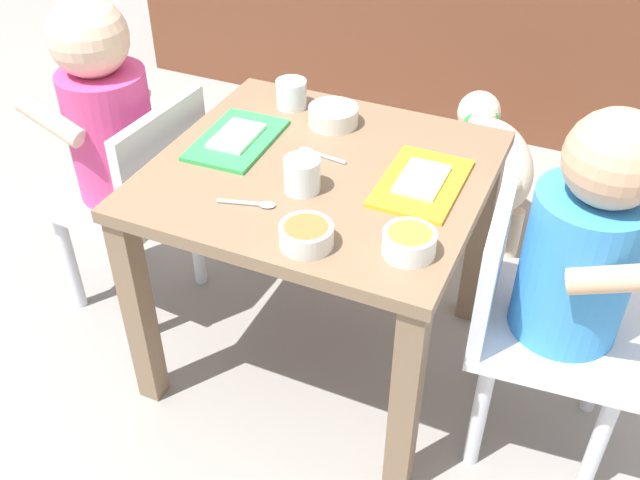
# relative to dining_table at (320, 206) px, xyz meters

# --- Properties ---
(ground_plane) EXTENTS (7.00, 7.00, 0.00)m
(ground_plane) POSITION_rel_dining_table_xyz_m (0.00, 0.00, -0.38)
(ground_plane) COLOR gray
(dining_table) EXTENTS (0.58, 0.55, 0.47)m
(dining_table) POSITION_rel_dining_table_xyz_m (0.00, 0.00, 0.00)
(dining_table) COLOR #7A6047
(dining_table) RESTS_ON ground
(seated_child_left) EXTENTS (0.30, 0.30, 0.71)m
(seated_child_left) POSITION_rel_dining_table_xyz_m (-0.45, -0.00, 0.06)
(seated_child_left) COLOR silver
(seated_child_left) RESTS_ON ground
(seated_child_right) EXTENTS (0.30, 0.30, 0.69)m
(seated_child_right) POSITION_rel_dining_table_xyz_m (0.45, -0.03, 0.05)
(seated_child_right) COLOR silver
(seated_child_right) RESTS_ON ground
(dog) EXTENTS (0.30, 0.39, 0.32)m
(dog) POSITION_rel_dining_table_xyz_m (0.21, 0.57, -0.17)
(dog) COLOR beige
(dog) RESTS_ON ground
(food_tray_left) EXTENTS (0.14, 0.21, 0.02)m
(food_tray_left) POSITION_rel_dining_table_xyz_m (-0.18, 0.02, 0.09)
(food_tray_left) COLOR green
(food_tray_left) RESTS_ON dining_table
(food_tray_right) EXTENTS (0.13, 0.21, 0.02)m
(food_tray_right) POSITION_rel_dining_table_xyz_m (0.18, 0.02, 0.09)
(food_tray_right) COLOR gold
(food_tray_right) RESTS_ON dining_table
(water_cup_left) EXTENTS (0.06, 0.06, 0.06)m
(water_cup_left) POSITION_rel_dining_table_xyz_m (0.00, -0.07, 0.11)
(water_cup_left) COLOR white
(water_cup_left) RESTS_ON dining_table
(water_cup_right) EXTENTS (0.06, 0.06, 0.06)m
(water_cup_right) POSITION_rel_dining_table_xyz_m (-0.15, 0.19, 0.11)
(water_cup_right) COLOR white
(water_cup_right) RESTS_ON dining_table
(veggie_bowl_far) EXTENTS (0.10, 0.10, 0.04)m
(veggie_bowl_far) POSITION_rel_dining_table_xyz_m (-0.04, 0.16, 0.10)
(veggie_bowl_far) COLOR silver
(veggie_bowl_far) RESTS_ON dining_table
(cereal_bowl_right_side) EXTENTS (0.08, 0.08, 0.04)m
(cereal_bowl_right_side) POSITION_rel_dining_table_xyz_m (0.22, -0.17, 0.10)
(cereal_bowl_right_side) COLOR white
(cereal_bowl_right_side) RESTS_ON dining_table
(veggie_bowl_near) EXTENTS (0.09, 0.09, 0.04)m
(veggie_bowl_near) POSITION_rel_dining_table_xyz_m (0.07, -0.21, 0.10)
(veggie_bowl_near) COLOR silver
(veggie_bowl_near) RESTS_ON dining_table
(spoon_by_left_tray) EXTENTS (0.10, 0.03, 0.01)m
(spoon_by_left_tray) POSITION_rel_dining_table_xyz_m (-0.02, 0.04, 0.09)
(spoon_by_left_tray) COLOR silver
(spoon_by_left_tray) RESTS_ON dining_table
(spoon_by_right_tray) EXTENTS (0.10, 0.04, 0.01)m
(spoon_by_right_tray) POSITION_rel_dining_table_xyz_m (-0.06, -0.15, 0.09)
(spoon_by_right_tray) COLOR silver
(spoon_by_right_tray) RESTS_ON dining_table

